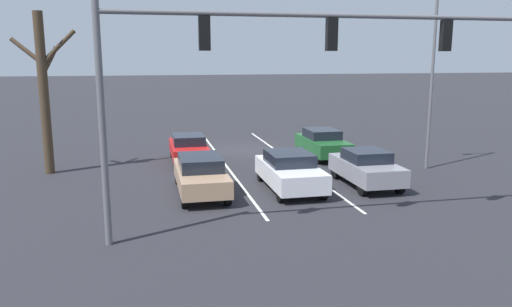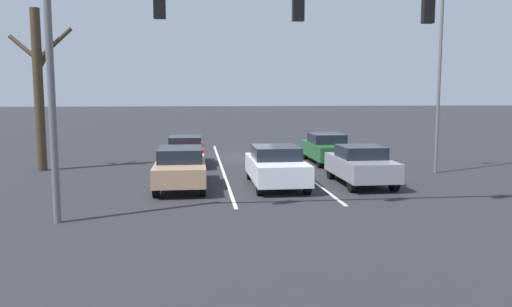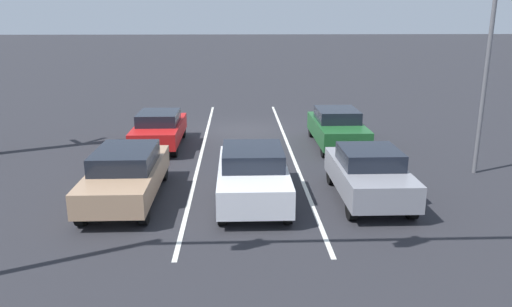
# 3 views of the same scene
# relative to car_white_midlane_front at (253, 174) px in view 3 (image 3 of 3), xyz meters

# --- Properties ---
(ground_plane) EXTENTS (240.00, 240.00, 0.00)m
(ground_plane) POSITION_rel_car_white_midlane_front_xyz_m (0.08, -9.09, -0.79)
(ground_plane) COLOR #28282D
(lane_stripe_left_divider) EXTENTS (0.12, 18.81, 0.01)m
(lane_stripe_left_divider) POSITION_rel_car_white_midlane_front_xyz_m (-1.66, -5.69, -0.78)
(lane_stripe_left_divider) COLOR silver
(lane_stripe_left_divider) RESTS_ON ground_plane
(lane_stripe_center_divider) EXTENTS (0.12, 18.81, 0.01)m
(lane_stripe_center_divider) POSITION_rel_car_white_midlane_front_xyz_m (1.82, -5.69, -0.78)
(lane_stripe_center_divider) COLOR silver
(lane_stripe_center_divider) RESTS_ON ground_plane
(car_white_midlane_front) EXTENTS (1.93, 4.45, 1.53)m
(car_white_midlane_front) POSITION_rel_car_white_midlane_front_xyz_m (0.00, 0.00, 0.00)
(car_white_midlane_front) COLOR silver
(car_white_midlane_front) RESTS_ON ground_plane
(car_tan_rightlane_front) EXTENTS (1.83, 4.73, 1.51)m
(car_tan_rightlane_front) POSITION_rel_car_white_midlane_front_xyz_m (3.61, -0.17, 0.01)
(car_tan_rightlane_front) COLOR tan
(car_tan_rightlane_front) RESTS_ON ground_plane
(car_gray_leftlane_front) EXTENTS (1.83, 4.03, 1.52)m
(car_gray_leftlane_front) POSITION_rel_car_white_midlane_front_xyz_m (-3.32, 0.07, -0.00)
(car_gray_leftlane_front) COLOR gray
(car_gray_leftlane_front) RESTS_ON ground_plane
(car_red_rightlane_second) EXTENTS (1.77, 4.28, 1.44)m
(car_red_rightlane_second) POSITION_rel_car_white_midlane_front_xyz_m (3.56, -6.23, -0.03)
(car_red_rightlane_second) COLOR red
(car_red_rightlane_second) RESTS_ON ground_plane
(car_darkgreen_leftlane_second) EXTENTS (1.82, 4.37, 1.50)m
(car_darkgreen_leftlane_second) POSITION_rel_car_white_midlane_front_xyz_m (-3.62, -6.08, -0.02)
(car_darkgreen_leftlane_second) COLOR #1E5928
(car_darkgreen_leftlane_second) RESTS_ON ground_plane
(traffic_signal_gantry) EXTENTS (13.02, 0.37, 7.07)m
(traffic_signal_gantry) POSITION_rel_car_white_midlane_front_xyz_m (2.55, 4.70, 4.52)
(traffic_signal_gantry) COLOR slate
(traffic_signal_gantry) RESTS_ON ground_plane
(street_lamp_left_shoulder) EXTENTS (1.95, 0.24, 9.41)m
(street_lamp_left_shoulder) POSITION_rel_car_white_midlane_front_xyz_m (-7.40, -2.30, 4.55)
(street_lamp_left_shoulder) COLOR slate
(street_lamp_left_shoulder) RESTS_ON ground_plane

